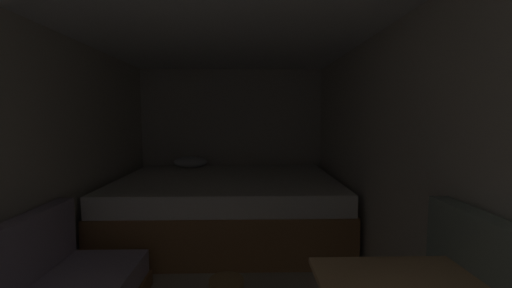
{
  "coord_description": "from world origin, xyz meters",
  "views": [
    {
      "loc": [
        0.25,
        -0.23,
        1.41
      ],
      "look_at": [
        0.32,
        2.77,
        1.15
      ],
      "focal_mm": 21.8,
      "sensor_mm": 36.0,
      "label": 1
    }
  ],
  "objects": [
    {
      "name": "wall_left",
      "position": [
        -1.35,
        1.93,
        1.05
      ],
      "size": [
        0.05,
        4.86,
        2.11
      ],
      "primitive_type": "cube",
      "color": "beige",
      "rests_on": "ground"
    },
    {
      "name": "wall_back",
      "position": [
        0.0,
        4.39,
        1.05
      ],
      "size": [
        2.74,
        0.05,
        2.11
      ],
      "primitive_type": "cube",
      "color": "beige",
      "rests_on": "ground"
    },
    {
      "name": "wall_right",
      "position": [
        1.35,
        1.93,
        1.05
      ],
      "size": [
        0.05,
        4.86,
        2.11
      ],
      "primitive_type": "cube",
      "color": "beige",
      "rests_on": "ground"
    },
    {
      "name": "bed",
      "position": [
        -0.0,
        3.4,
        0.35
      ],
      "size": [
        2.52,
        1.84,
        0.87
      ],
      "color": "olive",
      "rests_on": "ground"
    },
    {
      "name": "ceiling_slab",
      "position": [
        0.0,
        1.93,
        2.13
      ],
      "size": [
        2.74,
        4.86,
        0.05
      ],
      "primitive_type": "cube",
      "color": "white",
      "rests_on": "wall_left"
    }
  ]
}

